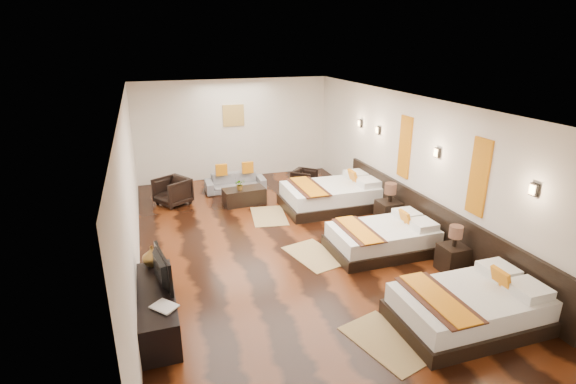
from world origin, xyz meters
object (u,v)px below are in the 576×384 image
object	(u,v)px
bed_near	(470,307)
table_plant	(240,184)
coffee_table	(244,196)
bed_far	(333,195)
nightstand_b	(389,210)
book	(157,312)
nightstand_a	(453,255)
armchair_right	(305,179)
figurine	(152,256)
tv_console	(158,308)
armchair_left	(172,191)
bed_mid	(383,238)
sofa	(235,182)
tv	(157,270)

from	to	relation	value
bed_near	table_plant	world-z (taller)	bed_near
coffee_table	table_plant	size ratio (longest dim) A/B	3.55
bed_far	nightstand_b	bearing A→B (deg)	-60.41
nightstand_b	book	size ratio (longest dim) A/B	2.87
nightstand_a	armchair_right	xyz separation A→B (m)	(-0.91, 4.94, -0.03)
book	nightstand_b	bearing A→B (deg)	28.21
book	table_plant	world-z (taller)	table_plant
armchair_right	figurine	bearing A→B (deg)	179.31
tv_console	table_plant	distance (m)	4.75
bed_far	table_plant	distance (m)	2.24
armchair_left	table_plant	size ratio (longest dim) A/B	2.61
book	armchair_left	size ratio (longest dim) A/B	0.45
bed_near	coffee_table	bearing A→B (deg)	109.07
nightstand_a	book	xyz separation A→B (m)	(-4.94, -0.51, 0.27)
nightstand_b	armchair_right	xyz separation A→B (m)	(-0.91, 2.80, -0.06)
bed_mid	sofa	size ratio (longest dim) A/B	1.26
bed_mid	sofa	bearing A→B (deg)	114.41
bed_near	armchair_right	size ratio (longest dim) A/B	3.55
nightstand_b	tv_console	size ratio (longest dim) A/B	0.52
figurine	nightstand_b	bearing A→B (deg)	15.21
nightstand_b	table_plant	size ratio (longest dim) A/B	3.35
armchair_left	armchair_right	bearing A→B (deg)	59.84
bed_far	tv_console	distance (m)	5.42
tv_console	book	size ratio (longest dim) A/B	5.49
bed_mid	tv_console	world-z (taller)	bed_mid
figurine	coffee_table	xyz separation A→B (m)	(2.23, 3.54, -0.51)
tv	figurine	world-z (taller)	tv
figurine	coffee_table	distance (m)	4.22
sofa	coffee_table	bearing A→B (deg)	-88.74
figurine	coffee_table	size ratio (longest dim) A/B	0.32
figurine	sofa	distance (m)	5.13
nightstand_a	sofa	distance (m)	6.03
sofa	bed_near	bearing A→B (deg)	-72.48
armchair_right	coffee_table	size ratio (longest dim) A/B	0.59
bed_far	armchair_left	xyz separation A→B (m)	(-3.63, 1.41, 0.03)
bed_far	table_plant	xyz separation A→B (m)	(-2.07, 0.81, 0.24)
tv_console	figurine	size ratio (longest dim) A/B	5.57
bed_mid	nightstand_b	bearing A→B (deg)	55.16
book	coffee_table	distance (m)	5.35
nightstand_b	table_plant	xyz separation A→B (m)	(-2.82, 2.12, 0.21)
nightstand_b	table_plant	world-z (taller)	nightstand_b
bed_mid	nightstand_b	distance (m)	1.31
tv	book	xyz separation A→B (m)	(-0.05, -0.68, -0.23)
nightstand_b	sofa	bearing A→B (deg)	129.86
armchair_left	book	bearing A→B (deg)	-37.61
nightstand_a	coffee_table	distance (m)	5.12
bed_far	bed_mid	bearing A→B (deg)	-90.10
bed_mid	bed_far	bearing A→B (deg)	89.90
table_plant	tv_console	bearing A→B (deg)	-116.63
bed_mid	tv	size ratio (longest dim) A/B	2.33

